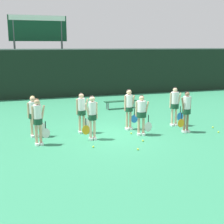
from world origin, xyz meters
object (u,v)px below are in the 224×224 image
(player_4, at_px, (34,113))
(player_7, at_px, (175,103))
(player_2, at_px, (142,112))
(tennis_ball_7, at_px, (218,132))
(player_6, at_px, (129,106))
(tennis_ball_2, at_px, (185,126))
(tennis_ball_4, at_px, (143,141))
(player_3, at_px, (186,109))
(tennis_ball_5, at_px, (213,127))
(tennis_ball_1, at_px, (137,121))
(tennis_ball_3, at_px, (131,133))
(tennis_ball_6, at_px, (41,138))
(scoreboard, at_px, (38,34))
(player_1, at_px, (92,114))
(bench_courtside, at_px, (121,102))
(player_5, at_px, (82,110))
(player_0, at_px, (38,118))
(tennis_ball_0, at_px, (138,149))
(tennis_ball_8, at_px, (93,147))

(player_4, height_order, player_7, player_7)
(player_2, relative_size, tennis_ball_7, 24.64)
(player_6, xyz_separation_m, tennis_ball_2, (2.55, -0.38, -1.02))
(tennis_ball_4, bearing_deg, player_3, 17.00)
(tennis_ball_7, bearing_deg, player_6, 154.04)
(tennis_ball_5, bearing_deg, player_2, -179.39)
(tennis_ball_1, height_order, tennis_ball_7, tennis_ball_7)
(tennis_ball_3, height_order, tennis_ball_6, same)
(player_3, relative_size, player_4, 1.05)
(scoreboard, height_order, tennis_ball_3, scoreboard)
(player_1, bearing_deg, scoreboard, 95.56)
(bench_courtside, distance_m, player_6, 4.66)
(scoreboard, xyz_separation_m, player_5, (0.72, -11.12, -3.43))
(scoreboard, relative_size, player_6, 3.21)
(tennis_ball_2, height_order, tennis_ball_6, tennis_ball_6)
(tennis_ball_1, height_order, tennis_ball_2, same)
(player_2, height_order, player_7, player_7)
(bench_courtside, distance_m, tennis_ball_5, 5.95)
(scoreboard, bearing_deg, player_4, -96.28)
(player_4, bearing_deg, tennis_ball_4, -34.57)
(player_1, xyz_separation_m, tennis_ball_3, (1.72, 0.25, -0.99))
(player_4, height_order, player_5, player_5)
(player_1, bearing_deg, player_7, 14.58)
(player_0, distance_m, player_4, 1.15)
(tennis_ball_4, bearing_deg, tennis_ball_0, -122.85)
(tennis_ball_1, xyz_separation_m, tennis_ball_2, (1.67, -1.65, -0.00))
(scoreboard, bearing_deg, bench_courtside, -59.53)
(player_3, bearing_deg, tennis_ball_2, 49.79)
(player_0, distance_m, player_7, 6.21)
(scoreboard, bearing_deg, tennis_ball_4, -78.39)
(tennis_ball_6, height_order, tennis_ball_8, tennis_ball_8)
(bench_courtside, relative_size, player_4, 1.19)
(player_1, relative_size, tennis_ball_7, 25.79)
(player_1, relative_size, tennis_ball_3, 25.73)
(bench_courtside, xyz_separation_m, player_3, (0.95, -5.62, 0.63))
(player_3, height_order, player_6, player_6)
(player_0, relative_size, player_4, 1.05)
(player_1, xyz_separation_m, tennis_ball_2, (4.44, 0.60, -0.99))
(tennis_ball_3, bearing_deg, player_4, 167.67)
(player_0, xyz_separation_m, tennis_ball_0, (3.25, -1.67, -0.98))
(player_1, relative_size, tennis_ball_1, 26.36)
(tennis_ball_1, bearing_deg, player_4, -166.68)
(player_3, height_order, tennis_ball_4, player_3)
(player_3, height_order, tennis_ball_7, player_3)
(player_0, height_order, tennis_ball_4, player_0)
(player_1, height_order, tennis_ball_6, player_1)
(tennis_ball_3, bearing_deg, tennis_ball_2, 7.32)
(player_2, distance_m, player_3, 1.95)
(player_1, bearing_deg, player_0, -176.98)
(player_6, distance_m, tennis_ball_0, 2.98)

